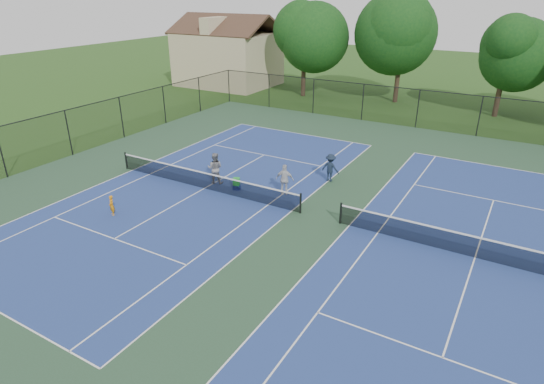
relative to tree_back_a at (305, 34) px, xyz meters
The scene contains 15 objects.
ground 27.95m from the tree_back_a, 61.56° to the right, with size 140.00×140.00×0.00m, color #234716.
court_pad 27.95m from the tree_back_a, 61.56° to the right, with size 36.00×36.00×0.01m, color #28482E.
tennis_court_left 25.44m from the tree_back_a, 75.96° to the right, with size 12.00×23.83×1.07m.
tennis_court_right 31.80m from the tree_back_a, 50.19° to the right, with size 12.00×23.83×1.07m.
perimeter_fence 27.65m from the tree_back_a, 61.56° to the right, with size 36.08×36.08×3.02m.
tree_back_a is the anchor object (origin of this frame).
tree_back_b 9.24m from the tree_back_a, 12.53° to the left, with size 7.60×7.60×10.03m.
tree_back_c 18.04m from the tree_back_a, ahead, with size 6.00×6.00×8.40m.
clapboard_house 10.47m from the tree_back_a, behind, with size 10.80×8.10×7.65m.
child_player 29.60m from the tree_back_a, 81.84° to the right, with size 0.37×0.25×1.02m, color orange.
instructor 24.35m from the tree_back_a, 75.26° to the right, with size 0.87×0.68×1.79m, color gray.
bystander_a 25.15m from the tree_back_a, 65.54° to the right, with size 0.99×0.41×1.69m, color silver.
bystander_b 23.25m from the tree_back_a, 59.37° to the right, with size 1.05×0.60×1.63m, color #162232.
ball_crate 25.13m from the tree_back_a, 71.82° to the right, with size 0.37×0.28×0.27m, color navy.
ball_hopper 25.05m from the tree_back_a, 71.82° to the right, with size 0.34×0.27×0.42m, color green.
Camera 1 is at (7.81, -17.93, 10.12)m, focal length 30.00 mm.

